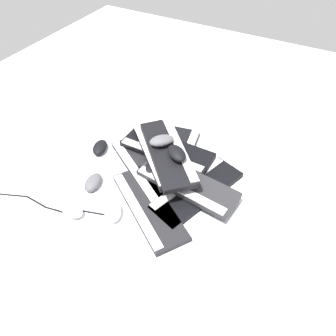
{
  "coord_description": "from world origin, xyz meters",
  "views": [
    {
      "loc": [
        -0.42,
        0.95,
        1.08
      ],
      "look_at": [
        0.06,
        0.06,
        0.06
      ],
      "focal_mm": 35.0,
      "sensor_mm": 36.0,
      "label": 1
    }
  ],
  "objects_px": {
    "keyboard_6": "(168,153)",
    "mouse_4": "(114,211)",
    "keyboard_5": "(160,152)",
    "keyboard_7": "(187,184)",
    "keyboard_3": "(174,158)",
    "mouse_6": "(152,168)",
    "mouse_3": "(72,210)",
    "mouse_1": "(100,147)",
    "mouse_5": "(177,153)",
    "mouse_2": "(93,182)",
    "keyboard_0": "(145,167)",
    "keyboard_2": "(197,191)",
    "keyboard_4": "(167,150)",
    "mouse_0": "(162,140)",
    "keyboard_1": "(149,206)"
  },
  "relations": [
    {
      "from": "mouse_0",
      "to": "mouse_4",
      "type": "relative_size",
      "value": 1.0
    },
    {
      "from": "mouse_1",
      "to": "mouse_5",
      "type": "height_order",
      "value": "mouse_5"
    },
    {
      "from": "mouse_3",
      "to": "mouse_1",
      "type": "bearing_deg",
      "value": -61.47
    },
    {
      "from": "keyboard_3",
      "to": "mouse_2",
      "type": "height_order",
      "value": "mouse_2"
    },
    {
      "from": "mouse_2",
      "to": "keyboard_6",
      "type": "bearing_deg",
      "value": 122.47
    },
    {
      "from": "keyboard_6",
      "to": "mouse_4",
      "type": "bearing_deg",
      "value": 77.75
    },
    {
      "from": "keyboard_0",
      "to": "mouse_3",
      "type": "relative_size",
      "value": 4.11
    },
    {
      "from": "mouse_2",
      "to": "keyboard_1",
      "type": "bearing_deg",
      "value": 78.37
    },
    {
      "from": "keyboard_7",
      "to": "mouse_1",
      "type": "height_order",
      "value": "keyboard_7"
    },
    {
      "from": "mouse_3",
      "to": "mouse_6",
      "type": "bearing_deg",
      "value": -109.59
    },
    {
      "from": "keyboard_0",
      "to": "mouse_6",
      "type": "relative_size",
      "value": 4.11
    },
    {
      "from": "keyboard_5",
      "to": "mouse_5",
      "type": "relative_size",
      "value": 3.86
    },
    {
      "from": "keyboard_3",
      "to": "keyboard_4",
      "type": "bearing_deg",
      "value": -5.55
    },
    {
      "from": "keyboard_0",
      "to": "keyboard_1",
      "type": "bearing_deg",
      "value": 125.44
    },
    {
      "from": "keyboard_5",
      "to": "mouse_3",
      "type": "distance_m",
      "value": 0.46
    },
    {
      "from": "keyboard_7",
      "to": "mouse_2",
      "type": "distance_m",
      "value": 0.41
    },
    {
      "from": "keyboard_5",
      "to": "mouse_6",
      "type": "bearing_deg",
      "value": 93.52
    },
    {
      "from": "keyboard_0",
      "to": "mouse_6",
      "type": "height_order",
      "value": "mouse_6"
    },
    {
      "from": "mouse_2",
      "to": "mouse_6",
      "type": "height_order",
      "value": "mouse_6"
    },
    {
      "from": "keyboard_4",
      "to": "mouse_0",
      "type": "relative_size",
      "value": 4.01
    },
    {
      "from": "keyboard_2",
      "to": "mouse_2",
      "type": "xyz_separation_m",
      "value": [
        0.42,
        0.18,
        0.01
      ]
    },
    {
      "from": "keyboard_3",
      "to": "mouse_4",
      "type": "xyz_separation_m",
      "value": [
        0.07,
        0.4,
        0.01
      ]
    },
    {
      "from": "keyboard_0",
      "to": "mouse_2",
      "type": "xyz_separation_m",
      "value": [
        0.15,
        0.19,
        0.01
      ]
    },
    {
      "from": "keyboard_4",
      "to": "mouse_5",
      "type": "height_order",
      "value": "mouse_5"
    },
    {
      "from": "mouse_1",
      "to": "mouse_3",
      "type": "height_order",
      "value": "same"
    },
    {
      "from": "keyboard_1",
      "to": "mouse_5",
      "type": "bearing_deg",
      "value": -93.85
    },
    {
      "from": "mouse_3",
      "to": "keyboard_0",
      "type": "bearing_deg",
      "value": -101.27
    },
    {
      "from": "mouse_5",
      "to": "mouse_6",
      "type": "xyz_separation_m",
      "value": [
        0.1,
        0.05,
        -0.09
      ]
    },
    {
      "from": "keyboard_5",
      "to": "mouse_2",
      "type": "bearing_deg",
      "value": 53.37
    },
    {
      "from": "mouse_5",
      "to": "keyboard_2",
      "type": "bearing_deg",
      "value": -164.78
    },
    {
      "from": "keyboard_0",
      "to": "mouse_5",
      "type": "height_order",
      "value": "mouse_5"
    },
    {
      "from": "keyboard_0",
      "to": "keyboard_7",
      "type": "relative_size",
      "value": 0.99
    },
    {
      "from": "keyboard_0",
      "to": "keyboard_6",
      "type": "height_order",
      "value": "keyboard_6"
    },
    {
      "from": "keyboard_4",
      "to": "keyboard_6",
      "type": "relative_size",
      "value": 1.05
    },
    {
      "from": "keyboard_0",
      "to": "keyboard_7",
      "type": "bearing_deg",
      "value": 174.09
    },
    {
      "from": "mouse_2",
      "to": "mouse_4",
      "type": "height_order",
      "value": "same"
    },
    {
      "from": "keyboard_5",
      "to": "keyboard_7",
      "type": "distance_m",
      "value": 0.21
    },
    {
      "from": "keyboard_5",
      "to": "mouse_6",
      "type": "xyz_separation_m",
      "value": [
        -0.01,
        0.08,
        -0.02
      ]
    },
    {
      "from": "keyboard_2",
      "to": "mouse_0",
      "type": "relative_size",
      "value": 4.23
    },
    {
      "from": "keyboard_5",
      "to": "mouse_2",
      "type": "distance_m",
      "value": 0.33
    },
    {
      "from": "keyboard_3",
      "to": "mouse_6",
      "type": "bearing_deg",
      "value": 74.71
    },
    {
      "from": "mouse_2",
      "to": "mouse_6",
      "type": "relative_size",
      "value": 1.0
    },
    {
      "from": "mouse_2",
      "to": "mouse_5",
      "type": "distance_m",
      "value": 0.39
    },
    {
      "from": "keyboard_0",
      "to": "keyboard_2",
      "type": "xyz_separation_m",
      "value": [
        -0.27,
        0.01,
        0.0
      ]
    },
    {
      "from": "keyboard_5",
      "to": "mouse_5",
      "type": "bearing_deg",
      "value": 160.96
    },
    {
      "from": "keyboard_7",
      "to": "keyboard_1",
      "type": "bearing_deg",
      "value": 59.55
    },
    {
      "from": "keyboard_4",
      "to": "mouse_5",
      "type": "bearing_deg",
      "value": 136.63
    },
    {
      "from": "keyboard_3",
      "to": "keyboard_7",
      "type": "bearing_deg",
      "value": 133.6
    },
    {
      "from": "keyboard_2",
      "to": "mouse_3",
      "type": "bearing_deg",
      "value": 40.27
    },
    {
      "from": "mouse_1",
      "to": "mouse_5",
      "type": "distance_m",
      "value": 0.43
    }
  ]
}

